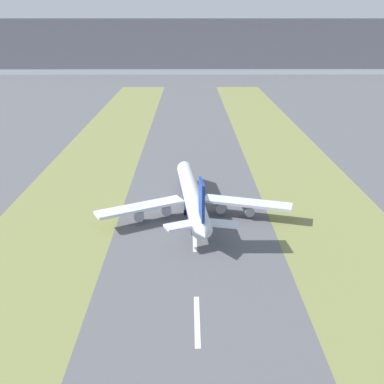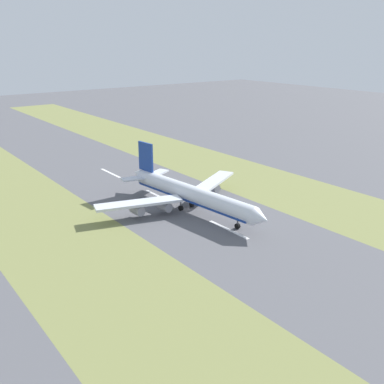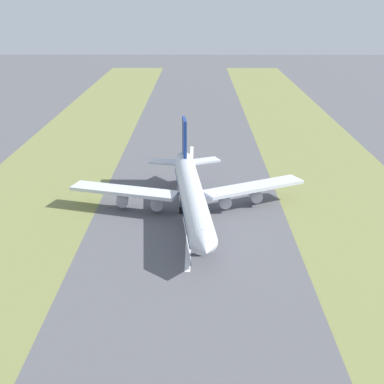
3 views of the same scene
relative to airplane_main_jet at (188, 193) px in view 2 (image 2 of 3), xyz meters
name	(u,v)px [view 2 (image 2 of 3)]	position (x,y,z in m)	size (l,w,h in m)	color
ground_plane	(187,210)	(0.50, -0.11, -6.02)	(800.00, 800.00, 0.00)	#56565B
grass_median_west	(275,186)	(-44.50, -0.11, -6.02)	(40.00, 600.00, 0.01)	olive
grass_median_east	(65,243)	(45.50, -0.11, -6.02)	(40.00, 600.00, 0.01)	olive
centreline_dash_near	(111,173)	(0.50, -58.10, -6.01)	(1.20, 18.00, 0.01)	silver
centreline_dash_mid	(159,196)	(0.50, -18.10, -6.01)	(1.20, 18.00, 0.01)	silver
centreline_dash_far	(228,230)	(0.50, 21.90, -6.01)	(1.20, 18.00, 0.01)	silver
airplane_main_jet	(188,193)	(0.00, 0.00, 0.00)	(63.84, 67.22, 20.20)	silver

